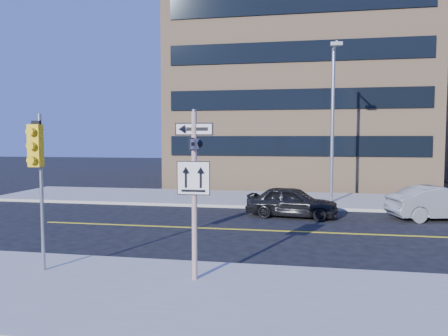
% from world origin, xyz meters
% --- Properties ---
extents(ground, '(120.00, 120.00, 0.00)m').
position_xyz_m(ground, '(0.00, 0.00, 0.00)').
color(ground, black).
rests_on(ground, ground).
extents(sign_pole, '(0.92, 0.92, 4.06)m').
position_xyz_m(sign_pole, '(0.00, -2.51, 2.44)').
color(sign_pole, silver).
rests_on(sign_pole, near_sidewalk).
extents(traffic_signal, '(0.32, 0.45, 4.00)m').
position_xyz_m(traffic_signal, '(-4.00, -2.66, 3.03)').
color(traffic_signal, gray).
rests_on(traffic_signal, near_sidewalk).
extents(parked_car_a, '(2.19, 4.23, 1.38)m').
position_xyz_m(parked_car_a, '(2.06, 7.04, 0.69)').
color(parked_car_a, black).
rests_on(parked_car_a, ground).
extents(parked_car_b, '(2.64, 4.65, 1.45)m').
position_xyz_m(parked_car_b, '(8.40, 7.55, 0.73)').
color(parked_car_b, gray).
rests_on(parked_car_b, ground).
extents(streetlight_a, '(0.55, 2.25, 8.00)m').
position_xyz_m(streetlight_a, '(4.00, 10.76, 4.76)').
color(streetlight_a, gray).
rests_on(streetlight_a, far_sidewalk).
extents(building_brick, '(18.00, 18.00, 18.00)m').
position_xyz_m(building_brick, '(2.00, 25.00, 9.00)').
color(building_brick, tan).
rests_on(building_brick, ground).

